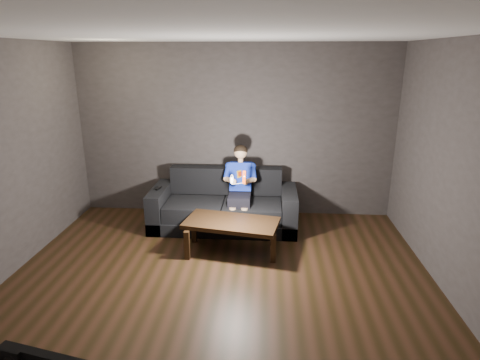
{
  "coord_description": "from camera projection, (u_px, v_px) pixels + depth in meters",
  "views": [
    {
      "loc": [
        0.52,
        -3.75,
        2.52
      ],
      "look_at": [
        0.15,
        1.55,
        0.85
      ],
      "focal_mm": 30.0,
      "sensor_mm": 36.0,
      "label": 1
    }
  ],
  "objects": [
    {
      "name": "nunchuk_white",
      "position": [
        232.0,
        179.0,
        5.42
      ],
      "size": [
        0.06,
        0.09,
        0.14
      ],
      "color": "white",
      "rests_on": "child"
    },
    {
      "name": "child",
      "position": [
        240.0,
        181.0,
        5.89
      ],
      "size": [
        0.48,
        0.59,
        1.18
      ],
      "color": "black",
      "rests_on": "sofa"
    },
    {
      "name": "coffee_table",
      "position": [
        231.0,
        225.0,
        5.25
      ],
      "size": [
        1.3,
        0.82,
        0.44
      ],
      "color": "black",
      "rests_on": "floor"
    },
    {
      "name": "ceiling",
      "position": [
        211.0,
        33.0,
        3.55
      ],
      "size": [
        5.0,
        5.0,
        0.02
      ],
      "primitive_type": "cube",
      "color": "silver",
      "rests_on": "back_wall"
    },
    {
      "name": "floor",
      "position": [
        216.0,
        297.0,
        4.36
      ],
      "size": [
        5.0,
        5.0,
        0.0
      ],
      "primitive_type": "plane",
      "color": "black",
      "rests_on": "ground"
    },
    {
      "name": "right_wall",
      "position": [
        476.0,
        184.0,
        3.78
      ],
      "size": [
        0.04,
        5.0,
        2.7
      ],
      "primitive_type": "cube",
      "color": "#383231",
      "rests_on": "ground"
    },
    {
      "name": "sofa",
      "position": [
        224.0,
        209.0,
        6.1
      ],
      "size": [
        2.17,
        0.94,
        0.84
      ],
      "color": "black",
      "rests_on": "floor"
    },
    {
      "name": "wii_remote_black",
      "position": [
        158.0,
        188.0,
        5.99
      ],
      "size": [
        0.06,
        0.14,
        0.03
      ],
      "color": "black",
      "rests_on": "sofa"
    },
    {
      "name": "back_wall",
      "position": [
        235.0,
        132.0,
        6.33
      ],
      "size": [
        5.0,
        0.04,
        2.7
      ],
      "primitive_type": "cube",
      "color": "#383231",
      "rests_on": "ground"
    },
    {
      "name": "wii_remote_red",
      "position": [
        244.0,
        177.0,
        5.39
      ],
      "size": [
        0.05,
        0.07,
        0.18
      ],
      "color": "red",
      "rests_on": "child"
    }
  ]
}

